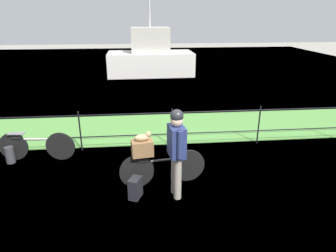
{
  "coord_description": "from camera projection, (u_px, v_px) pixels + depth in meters",
  "views": [
    {
      "loc": [
        -0.78,
        -4.78,
        3.2
      ],
      "look_at": [
        -0.18,
        1.26,
        0.9
      ],
      "focal_mm": 31.84,
      "sensor_mm": 36.0,
      "label": 1
    }
  ],
  "objects": [
    {
      "name": "bicycle_parked",
      "position": [
        36.0,
        146.0,
        6.84
      ],
      "size": [
        1.74,
        0.23,
        0.67
      ],
      "color": "black",
      "rests_on": "ground"
    },
    {
      "name": "ground_plane",
      "position": [
        184.0,
        193.0,
        5.65
      ],
      "size": [
        60.0,
        60.0,
        0.0
      ],
      "primitive_type": "plane",
      "color": "gray"
    },
    {
      "name": "mooring_bollard",
      "position": [
        10.0,
        155.0,
        6.75
      ],
      "size": [
        0.2,
        0.2,
        0.39
      ],
      "primitive_type": "cylinder",
      "color": "#38383D",
      "rests_on": "ground"
    },
    {
      "name": "bicycle_main",
      "position": [
        162.0,
        168.0,
        5.85
      ],
      "size": [
        1.7,
        0.29,
        0.68
      ],
      "color": "black",
      "rests_on": "ground"
    },
    {
      "name": "backpack_on_paving",
      "position": [
        135.0,
        188.0,
        5.46
      ],
      "size": [
        0.28,
        0.33,
        0.4
      ],
      "primitive_type": "cube",
      "rotation": [
        0.0,
        0.0,
        4.31
      ],
      "color": "black",
      "rests_on": "ground"
    },
    {
      "name": "grass_strip",
      "position": [
        167.0,
        127.0,
        8.88
      ],
      "size": [
        27.0,
        2.4,
        0.03
      ],
      "primitive_type": "cube",
      "color": "#569342",
      "rests_on": "ground"
    },
    {
      "name": "iron_fence",
      "position": [
        172.0,
        125.0,
        7.42
      ],
      "size": [
        18.04,
        0.04,
        1.02
      ],
      "color": "black",
      "rests_on": "ground"
    },
    {
      "name": "harbor_water",
      "position": [
        154.0,
        79.0,
        15.52
      ],
      "size": [
        30.0,
        30.0,
        0.0
      ],
      "primitive_type": "plane",
      "color": "#426684",
      "rests_on": "ground"
    },
    {
      "name": "wooden_crate",
      "position": [
        142.0,
        148.0,
        5.61
      ],
      "size": [
        0.43,
        0.32,
        0.3
      ],
      "primitive_type": "cube",
      "rotation": [
        0.0,
        0.0,
        0.13
      ],
      "color": "brown",
      "rests_on": "bicycle_main"
    },
    {
      "name": "cyclist_person",
      "position": [
        177.0,
        146.0,
        5.25
      ],
      "size": [
        0.31,
        0.54,
        1.68
      ],
      "color": "gray",
      "rests_on": "ground"
    },
    {
      "name": "terrier_dog",
      "position": [
        143.0,
        137.0,
        5.53
      ],
      "size": [
        0.32,
        0.18,
        0.18
      ],
      "color": "tan",
      "rests_on": "wooden_crate"
    },
    {
      "name": "moored_boat_near",
      "position": [
        150.0,
        58.0,
        16.3
      ],
      "size": [
        4.63,
        2.27,
        4.12
      ],
      "color": "silver",
      "rests_on": "ground"
    }
  ]
}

